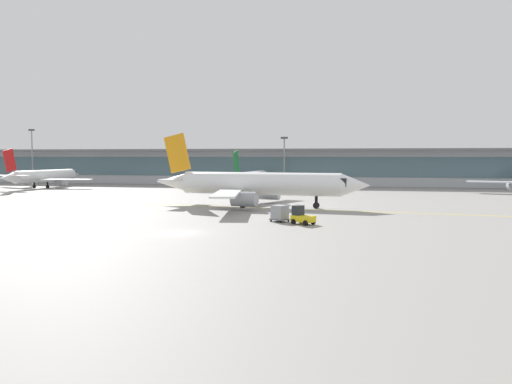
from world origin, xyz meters
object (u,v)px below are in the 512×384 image
at_px(gate_airplane_1, 251,178).
at_px(cargo_dolly_lead, 280,213).
at_px(gate_airplane_0, 44,176).
at_px(apron_light_mast_0, 32,154).
at_px(taxiing_regional_jet, 258,184).
at_px(baggage_tug, 302,216).
at_px(apron_light_mast_1, 284,159).

distance_m(gate_airplane_1, cargo_dolly_lead, 58.42).
xyz_separation_m(gate_airplane_0, apron_light_mast_0, (-15.49, 17.42, 5.53)).
relative_size(gate_airplane_1, taxiing_regional_jet, 0.79).
relative_size(baggage_tug, apron_light_mast_0, 0.19).
distance_m(gate_airplane_0, apron_light_mast_0, 23.96).
bearing_deg(gate_airplane_1, taxiing_regional_jet, -161.61).
bearing_deg(baggage_tug, gate_airplane_1, 138.91).
height_order(gate_airplane_1, apron_light_mast_0, apron_light_mast_0).
distance_m(gate_airplane_0, taxiing_regional_jet, 69.55).
xyz_separation_m(taxiing_regional_jet, apron_light_mast_1, (-3.56, 51.76, 3.54)).
bearing_deg(gate_airplane_1, gate_airplane_0, 99.73).
xyz_separation_m(gate_airplane_0, apron_light_mast_1, (56.58, 16.83, 4.13)).
xyz_separation_m(baggage_tug, apron_light_mast_0, (-84.47, 71.01, 7.46)).
xyz_separation_m(cargo_dolly_lead, apron_light_mast_0, (-81.70, 69.32, 7.30)).
distance_m(baggage_tug, apron_light_mast_0, 110.61).
bearing_deg(taxiing_regional_jet, apron_light_mast_0, 151.87).
relative_size(gate_airplane_1, apron_light_mast_1, 2.17).
distance_m(taxiing_regional_jet, apron_light_mast_0, 92.12).
height_order(gate_airplane_0, cargo_dolly_lead, gate_airplane_0).
xyz_separation_m(taxiing_regional_jet, cargo_dolly_lead, (6.07, -16.96, -2.36)).
bearing_deg(cargo_dolly_lead, gate_airplane_1, 136.81).
distance_m(baggage_tug, cargo_dolly_lead, 3.26).
height_order(gate_airplane_1, taxiing_regional_jet, taxiing_regional_jet).
xyz_separation_m(gate_airplane_1, baggage_tug, (18.36, -57.97, -1.81)).
xyz_separation_m(gate_airplane_1, apron_light_mast_1, (5.96, 12.45, 4.25)).
height_order(cargo_dolly_lead, apron_light_mast_0, apron_light_mast_0).
height_order(baggage_tug, cargo_dolly_lead, baggage_tug).
relative_size(gate_airplane_0, taxiing_regional_jet, 0.83).
bearing_deg(baggage_tug, apron_light_mast_1, 131.33).
bearing_deg(gate_airplane_1, cargo_dolly_lead, -159.74).
bearing_deg(cargo_dolly_lead, apron_light_mast_1, 129.31).
bearing_deg(apron_light_mast_0, apron_light_mast_1, -0.47).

